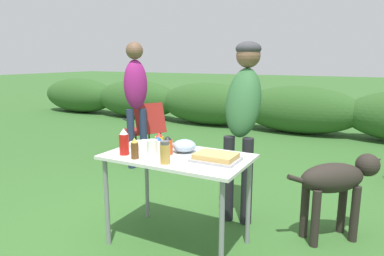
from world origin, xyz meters
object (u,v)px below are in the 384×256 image
Objects in this scene: food_tray at (216,157)px; paper_cup_stack at (152,149)px; spice_jar at (165,153)px; standing_person_in_red_jacket at (243,107)px; folding_table at (178,165)px; camp_chair_near_hedge at (146,126)px; mixing_bowl at (185,146)px; ketchup_bottle at (124,142)px; mustard_bottle at (159,142)px; dog at (337,182)px; mayo_bottle at (158,146)px; plate_stack at (141,145)px; beer_bottle at (135,149)px; standing_person_in_gray_fleece at (136,92)px; hot_sauce_bottle at (168,145)px.

paper_cup_stack is at bearing -160.19° from food_tray.
spice_jar is 0.10× the size of standing_person_in_red_jacket.
camp_chair_near_hedge reaches higher than folding_table.
camp_chair_near_hedge is (-1.71, 1.84, -0.32)m from mixing_bowl.
mustard_bottle is at bearing 51.20° from ketchup_bottle.
spice_jar is at bearing -90.90° from dog.
mayo_bottle reaches higher than camp_chair_near_hedge.
plate_stack is 1.43× the size of mayo_bottle.
folding_table is at bearing 16.85° from mayo_bottle.
beer_bottle reaches higher than dog.
plate_stack is at bearing 157.14° from mayo_bottle.
folding_table is 5.91× the size of mixing_bowl.
standing_person_in_red_jacket is at bearing 54.01° from ketchup_bottle.
mustard_bottle is at bearing 175.40° from food_tray.
mustard_bottle is 0.09× the size of standing_person_in_gray_fleece.
mayo_bottle reaches higher than plate_stack.
food_tray is at bearing -4.21° from plate_stack.
mustard_bottle is 1.01× the size of hot_sauce_bottle.
mayo_bottle is at bearing -95.89° from standing_person_in_gray_fleece.
camp_chair_near_hedge is (-1.97, 1.24, -0.58)m from standing_person_in_red_jacket.
spice_jar is at bearing -108.65° from standing_person_in_red_jacket.
paper_cup_stack is at bearing 4.22° from ketchup_bottle.
dog is at bearing 41.27° from food_tray.
ketchup_bottle is 0.12× the size of standing_person_in_gray_fleece.
standing_person_in_gray_fleece reaches higher than folding_table.
standing_person_in_gray_fleece reaches higher than spice_jar.
ketchup_bottle reaches higher than spice_jar.
folding_table is at bearing 25.36° from ketchup_bottle.
camp_chair_near_hedge is (-1.32, 1.89, -0.29)m from plate_stack.
dog is (1.47, 0.86, -0.35)m from ketchup_bottle.
plate_stack is 0.25× the size of camp_chair_near_hedge.
standing_person_in_red_jacket is 1.92m from standing_person_in_gray_fleece.
mixing_bowl is 0.90× the size of ketchup_bottle.
mayo_bottle is 0.20× the size of dog.
mayo_bottle is 2.04m from standing_person_in_gray_fleece.
ketchup_bottle is 0.34m from hot_sauce_bottle.
camp_chair_near_hedge is at bearing 122.08° from ketchup_bottle.
plate_stack is at bearing -172.21° from mixing_bowl.
standing_person_in_red_jacket is (-0.05, 0.70, 0.28)m from food_tray.
mixing_bowl is at bearing 37.10° from ketchup_bottle.
ketchup_bottle reaches higher than camp_chair_near_hedge.
plate_stack reaches higher than folding_table.
ketchup_bottle is 0.13× the size of standing_person_in_red_jacket.
ketchup_bottle is 0.29× the size of dog.
standing_person_in_gray_fleece is (-1.30, 1.42, 0.23)m from mustard_bottle.
ketchup_bottle is 1.40× the size of hot_sauce_bottle.
mustard_bottle is at bearing 82.03° from beer_bottle.
ketchup_bottle is at bearing 160.26° from beer_bottle.
standing_person_in_gray_fleece is at bearing 137.85° from mixing_bowl.
beer_bottle is 1.08m from standing_person_in_red_jacket.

